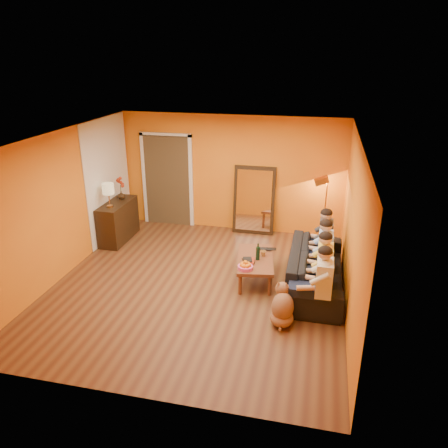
% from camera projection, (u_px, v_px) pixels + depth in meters
% --- Properties ---
extents(room_shell, '(5.00, 5.50, 2.60)m').
position_uv_depth(room_shell, '(203.00, 209.00, 7.58)').
color(room_shell, brown).
rests_on(room_shell, ground).
extents(white_accent, '(0.02, 1.90, 2.58)m').
position_uv_depth(white_accent, '(108.00, 179.00, 9.34)').
color(white_accent, white).
rests_on(white_accent, wall_left).
extents(doorway_recess, '(1.06, 0.30, 2.10)m').
position_uv_depth(doorway_recess, '(169.00, 180.00, 10.21)').
color(doorway_recess, '#3F2D19').
rests_on(doorway_recess, floor).
extents(door_jamb_left, '(0.08, 0.06, 2.20)m').
position_uv_depth(door_jamb_left, '(144.00, 179.00, 10.22)').
color(door_jamb_left, white).
rests_on(door_jamb_left, wall_back).
extents(door_jamb_right, '(0.08, 0.06, 2.20)m').
position_uv_depth(door_jamb_right, '(191.00, 182.00, 9.98)').
color(door_jamb_right, white).
rests_on(door_jamb_right, wall_back).
extents(door_header, '(1.22, 0.06, 0.08)m').
position_uv_depth(door_header, '(165.00, 135.00, 9.70)').
color(door_header, white).
rests_on(door_header, wall_back).
extents(mirror_frame, '(0.92, 0.27, 1.51)m').
position_uv_depth(mirror_frame, '(254.00, 200.00, 9.71)').
color(mirror_frame, '#301F10').
rests_on(mirror_frame, floor).
extents(mirror_glass, '(0.78, 0.21, 1.35)m').
position_uv_depth(mirror_glass, '(254.00, 201.00, 9.67)').
color(mirror_glass, white).
rests_on(mirror_glass, mirror_frame).
extents(sideboard, '(0.44, 1.18, 0.85)m').
position_uv_depth(sideboard, '(118.00, 221.00, 9.44)').
color(sideboard, '#301F10').
rests_on(sideboard, floor).
extents(table_lamp, '(0.24, 0.24, 0.51)m').
position_uv_depth(table_lamp, '(109.00, 195.00, 8.91)').
color(table_lamp, beige).
rests_on(table_lamp, sideboard).
extents(sofa, '(2.33, 0.91, 0.68)m').
position_uv_depth(sofa, '(316.00, 269.00, 7.57)').
color(sofa, black).
rests_on(sofa, floor).
extents(coffee_table, '(0.81, 1.30, 0.42)m').
position_uv_depth(coffee_table, '(255.00, 269.00, 7.86)').
color(coffee_table, brown).
rests_on(coffee_table, floor).
extents(floor_lamp, '(0.32, 0.26, 1.44)m').
position_uv_depth(floor_lamp, '(325.00, 211.00, 9.15)').
color(floor_lamp, '#CC823B').
rests_on(floor_lamp, floor).
extents(dog, '(0.51, 0.63, 0.65)m').
position_uv_depth(dog, '(283.00, 304.00, 6.54)').
color(dog, '#9A6945').
rests_on(dog, floor).
extents(person_far_left, '(0.70, 0.44, 1.22)m').
position_uv_depth(person_far_left, '(324.00, 284.00, 6.54)').
color(person_far_left, beige).
rests_on(person_far_left, sofa).
extents(person_mid_left, '(0.70, 0.44, 1.22)m').
position_uv_depth(person_mid_left, '(324.00, 267.00, 7.04)').
color(person_mid_left, gold).
rests_on(person_mid_left, sofa).
extents(person_mid_right, '(0.70, 0.44, 1.22)m').
position_uv_depth(person_mid_right, '(325.00, 253.00, 7.54)').
color(person_mid_right, '#9BBBF0').
rests_on(person_mid_right, sofa).
extents(person_far_right, '(0.70, 0.44, 1.22)m').
position_uv_depth(person_far_right, '(325.00, 240.00, 8.04)').
color(person_far_right, '#313236').
rests_on(person_far_right, sofa).
extents(fruit_bowl, '(0.26, 0.26, 0.16)m').
position_uv_depth(fruit_bowl, '(245.00, 265.00, 7.36)').
color(fruit_bowl, '#E55194').
rests_on(fruit_bowl, coffee_table).
extents(wine_bottle, '(0.07, 0.07, 0.31)m').
position_uv_depth(wine_bottle, '(258.00, 252.00, 7.66)').
color(wine_bottle, black).
rests_on(wine_bottle, coffee_table).
extents(tumbler, '(0.12, 0.12, 0.10)m').
position_uv_depth(tumbler, '(263.00, 253.00, 7.84)').
color(tumbler, '#B27F3F').
rests_on(tumbler, coffee_table).
extents(laptop, '(0.33, 0.23, 0.02)m').
position_uv_depth(laptop, '(268.00, 250.00, 8.05)').
color(laptop, black).
rests_on(laptop, coffee_table).
extents(book_lower, '(0.26, 0.29, 0.02)m').
position_uv_depth(book_lower, '(243.00, 261.00, 7.63)').
color(book_lower, '#301F10').
rests_on(book_lower, coffee_table).
extents(book_mid, '(0.19, 0.25, 0.02)m').
position_uv_depth(book_mid, '(244.00, 260.00, 7.63)').
color(book_mid, '#9F2A12').
rests_on(book_mid, book_lower).
extents(book_upper, '(0.19, 0.23, 0.02)m').
position_uv_depth(book_upper, '(243.00, 260.00, 7.61)').
color(book_upper, black).
rests_on(book_upper, book_mid).
extents(vase, '(0.16, 0.16, 0.17)m').
position_uv_depth(vase, '(121.00, 195.00, 9.47)').
color(vase, '#301F10').
rests_on(vase, sideboard).
extents(flowers, '(0.17, 0.17, 0.51)m').
position_uv_depth(flowers, '(120.00, 182.00, 9.37)').
color(flowers, '#9F2A12').
rests_on(flowers, vase).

